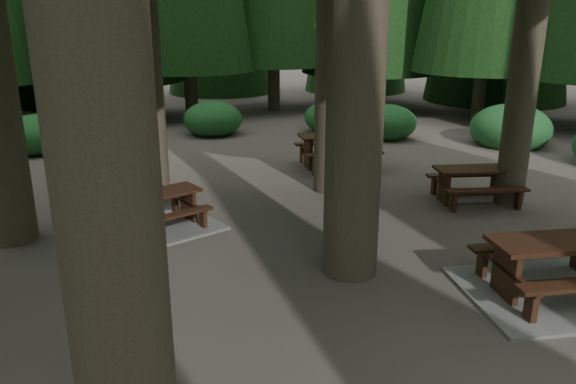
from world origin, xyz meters
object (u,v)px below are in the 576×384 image
object	(u,v)px
picnic_table_a	(557,276)
picnic_table_f	(476,179)
picnic_table_d	(338,145)
picnic_table_c	(157,217)

from	to	relation	value
picnic_table_a	picnic_table_f	world-z (taller)	picnic_table_a
picnic_table_d	picnic_table_f	size ratio (longest dim) A/B	1.08
picnic_table_d	picnic_table_f	xyz separation A→B (m)	(1.49, -3.68, -0.07)
picnic_table_c	picnic_table_f	bearing A→B (deg)	-24.82
picnic_table_c	picnic_table_d	bearing A→B (deg)	11.51
picnic_table_c	picnic_table_f	xyz separation A→B (m)	(6.59, -0.76, 0.26)
picnic_table_c	picnic_table_a	bearing A→B (deg)	-61.46
picnic_table_f	picnic_table_d	bearing A→B (deg)	127.14
picnic_table_c	picnic_table_f	world-z (taller)	picnic_table_f
picnic_table_c	picnic_table_d	world-z (taller)	picnic_table_d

